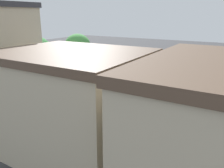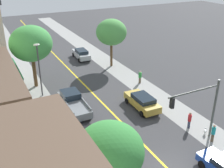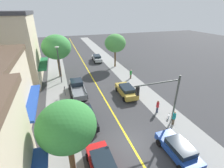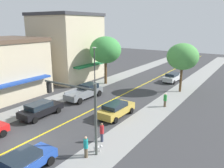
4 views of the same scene
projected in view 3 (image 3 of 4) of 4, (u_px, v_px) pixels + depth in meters
The scene contains 22 objects.
ground_plane at pixel (131, 145), 15.14m from camera, with size 140.00×140.00×0.00m, color #38383A.
sidewalk_left at pixel (63, 163), 13.33m from camera, with size 3.28×126.00×0.01m, color gray.
sidewalk_right at pixel (185, 130), 16.95m from camera, with size 3.28×126.00×0.01m, color gray.
road_centerline_stripe at pixel (131, 145), 15.14m from camera, with size 0.20×126.00×0.00m, color yellow.
corner_shop_building at pixel (4, 50), 25.30m from camera, with size 10.73×9.95×11.29m.
street_tree_left_near at pixel (115, 43), 33.47m from camera, with size 4.38×4.38×6.95m.
street_tree_right_corner at pixel (67, 126), 10.91m from camera, with size 4.05×4.05×6.13m.
street_tree_left_far at pixel (56, 47), 28.09m from camera, with size 5.00×5.00×7.63m.
fire_hydrant at pixel (70, 131), 16.27m from camera, with size 0.44×0.24×0.75m.
parking_meter at pixel (65, 90), 23.31m from camera, with size 0.12×0.18×1.46m.
traffic_light_mast at pixel (163, 94), 16.43m from camera, with size 5.21×0.32×5.51m.
street_lamp at pixel (59, 61), 26.24m from camera, with size 0.70×0.36×6.23m.
red_sedan_left_curb at pixel (103, 165), 12.31m from camera, with size 2.07×4.26×1.49m.
gold_sedan_right_curb at pixel (126, 90), 23.41m from camera, with size 2.18×4.78×1.51m.
silver_sedan_right_curb at pixel (97, 58), 38.75m from camera, with size 2.08×4.65×1.53m.
blue_sedan_right_curb at pixel (178, 149), 13.71m from camera, with size 2.04×4.36×1.41m.
black_sedan_left_curb at pixel (86, 117), 17.73m from camera, with size 2.07×4.81×1.54m.
grey_pickup_truck at pixel (77, 88), 23.94m from camera, with size 2.23×5.80×1.79m.
pedestrian_teal_shirt at pixel (174, 118), 17.41m from camera, with size 0.34×0.34×1.68m.
pedestrian_green_shirt at pixel (131, 74), 29.16m from camera, with size 0.39×0.39×1.67m.
pedestrian_red_shirt at pixel (158, 106), 19.48m from camera, with size 0.33×0.33×1.65m.
small_dog at pixel (169, 116), 18.65m from camera, with size 0.63×0.60×0.53m.
Camera 3 is at (-5.33, -10.11, 11.59)m, focal length 25.84 mm.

